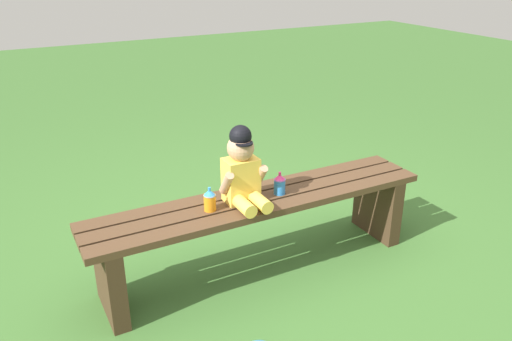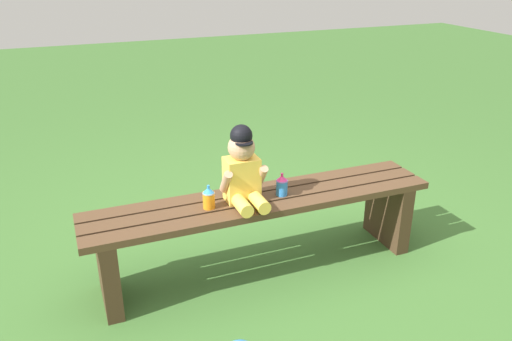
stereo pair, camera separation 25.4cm
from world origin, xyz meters
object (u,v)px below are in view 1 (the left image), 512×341
Objects in this scene: child_figure at (242,170)px; sippy_cup_right at (280,184)px; park_bench at (260,219)px; sippy_cup_left at (210,200)px.

sippy_cup_right is at bearing -2.13° from child_figure.
park_bench is at bearing 173.07° from sippy_cup_right.
child_figure is 0.22m from sippy_cup_left.
park_bench is 14.99× the size of sippy_cup_right.
child_figure is 3.26× the size of sippy_cup_left.
park_bench is 0.35m from sippy_cup_left.
child_figure reaches higher than park_bench.
park_bench is 14.99× the size of sippy_cup_left.
sippy_cup_left is at bearing -177.42° from park_bench.
sippy_cup_left is (-0.29, -0.01, 0.19)m from park_bench.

